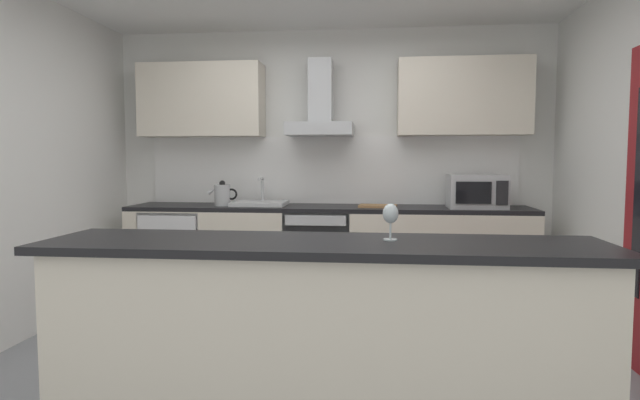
{
  "coord_description": "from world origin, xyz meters",
  "views": [
    {
      "loc": [
        0.46,
        -3.31,
        1.33
      ],
      "look_at": [
        0.06,
        0.36,
        1.05
      ],
      "focal_mm": 29.49,
      "sensor_mm": 36.0,
      "label": 1
    }
  ],
  "objects_px": {
    "kettle": "(223,195)",
    "chopping_board": "(378,206)",
    "refrigerator": "(179,254)",
    "sink": "(260,203)",
    "oven": "(319,253)",
    "range_hood": "(320,112)",
    "wine_glass": "(391,215)",
    "microwave": "(477,191)"
  },
  "relations": [
    {
      "from": "microwave",
      "to": "sink",
      "type": "distance_m",
      "value": 2.0
    },
    {
      "from": "refrigerator",
      "to": "sink",
      "type": "bearing_deg",
      "value": 0.98
    },
    {
      "from": "microwave",
      "to": "chopping_board",
      "type": "xyz_separation_m",
      "value": [
        -0.88,
        0.0,
        -0.14
      ]
    },
    {
      "from": "wine_glass",
      "to": "refrigerator",
      "type": "bearing_deg",
      "value": 130.42
    },
    {
      "from": "wine_glass",
      "to": "chopping_board",
      "type": "bearing_deg",
      "value": 91.42
    },
    {
      "from": "oven",
      "to": "refrigerator",
      "type": "distance_m",
      "value": 1.37
    },
    {
      "from": "kettle",
      "to": "wine_glass",
      "type": "relative_size",
      "value": 1.62
    },
    {
      "from": "oven",
      "to": "range_hood",
      "type": "bearing_deg",
      "value": 90.0
    },
    {
      "from": "oven",
      "to": "kettle",
      "type": "relative_size",
      "value": 2.77
    },
    {
      "from": "microwave",
      "to": "wine_glass",
      "type": "distance_m",
      "value": 2.43
    },
    {
      "from": "chopping_board",
      "to": "range_hood",
      "type": "bearing_deg",
      "value": 164.35
    },
    {
      "from": "microwave",
      "to": "chopping_board",
      "type": "bearing_deg",
      "value": 179.73
    },
    {
      "from": "oven",
      "to": "microwave",
      "type": "height_order",
      "value": "microwave"
    },
    {
      "from": "range_hood",
      "to": "sink",
      "type": "bearing_deg",
      "value": -168.13
    },
    {
      "from": "oven",
      "to": "chopping_board",
      "type": "relative_size",
      "value": 2.35
    },
    {
      "from": "kettle",
      "to": "wine_glass",
      "type": "distance_m",
      "value": 2.74
    },
    {
      "from": "range_hood",
      "to": "wine_glass",
      "type": "bearing_deg",
      "value": -76.13
    },
    {
      "from": "microwave",
      "to": "sink",
      "type": "height_order",
      "value": "microwave"
    },
    {
      "from": "oven",
      "to": "kettle",
      "type": "distance_m",
      "value": 1.06
    },
    {
      "from": "sink",
      "to": "wine_glass",
      "type": "bearing_deg",
      "value": -63.34
    },
    {
      "from": "kettle",
      "to": "chopping_board",
      "type": "bearing_deg",
      "value": 0.39
    },
    {
      "from": "sink",
      "to": "kettle",
      "type": "relative_size",
      "value": 1.73
    },
    {
      "from": "refrigerator",
      "to": "range_hood",
      "type": "xyz_separation_m",
      "value": [
        1.37,
        0.13,
        1.36
      ]
    },
    {
      "from": "refrigerator",
      "to": "microwave",
      "type": "height_order",
      "value": "microwave"
    },
    {
      "from": "wine_glass",
      "to": "chopping_board",
      "type": "xyz_separation_m",
      "value": [
        -0.06,
        2.29,
        -0.16
      ]
    },
    {
      "from": "sink",
      "to": "chopping_board",
      "type": "xyz_separation_m",
      "value": [
        1.11,
        -0.03,
        -0.02
      ]
    },
    {
      "from": "sink",
      "to": "chopping_board",
      "type": "distance_m",
      "value": 1.11
    },
    {
      "from": "microwave",
      "to": "oven",
      "type": "bearing_deg",
      "value": 178.88
    },
    {
      "from": "kettle",
      "to": "oven",
      "type": "bearing_deg",
      "value": 2.11
    },
    {
      "from": "range_hood",
      "to": "wine_glass",
      "type": "height_order",
      "value": "range_hood"
    },
    {
      "from": "refrigerator",
      "to": "kettle",
      "type": "distance_m",
      "value": 0.74
    },
    {
      "from": "wine_glass",
      "to": "range_hood",
      "type": "bearing_deg",
      "value": 103.87
    },
    {
      "from": "refrigerator",
      "to": "sink",
      "type": "height_order",
      "value": "sink"
    },
    {
      "from": "range_hood",
      "to": "refrigerator",
      "type": "bearing_deg",
      "value": -174.47
    },
    {
      "from": "kettle",
      "to": "range_hood",
      "type": "height_order",
      "value": "range_hood"
    },
    {
      "from": "kettle",
      "to": "range_hood",
      "type": "xyz_separation_m",
      "value": [
        0.91,
        0.16,
        0.78
      ]
    },
    {
      "from": "sink",
      "to": "kettle",
      "type": "bearing_deg",
      "value": -172.7
    },
    {
      "from": "refrigerator",
      "to": "sink",
      "type": "xyz_separation_m",
      "value": [
        0.8,
        0.01,
        0.5
      ]
    },
    {
      "from": "microwave",
      "to": "chopping_board",
      "type": "distance_m",
      "value": 0.89
    },
    {
      "from": "refrigerator",
      "to": "wine_glass",
      "type": "distance_m",
      "value": 3.1
    },
    {
      "from": "kettle",
      "to": "range_hood",
      "type": "bearing_deg",
      "value": 10.14
    },
    {
      "from": "wine_glass",
      "to": "sink",
      "type": "bearing_deg",
      "value": 116.66
    }
  ]
}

